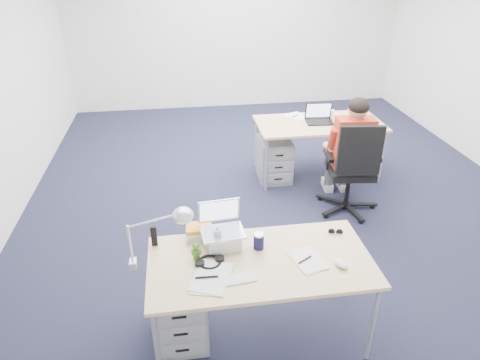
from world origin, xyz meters
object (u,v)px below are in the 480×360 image
(wireless_keyboard, at_px, (238,279))
(computer_mouse, at_px, (341,264))
(drawer_pedestal_far, at_px, (274,159))
(drawer_pedestal_near, at_px, (180,308))
(sunglasses, at_px, (335,232))
(dark_laptop, at_px, (320,113))
(office_chair, at_px, (349,186))
(cordless_phone, at_px, (154,236))
(can_koozie, at_px, (259,241))
(desk_near, at_px, (260,265))
(book_stack, at_px, (200,232))
(desk_lamp, at_px, (151,238))
(seated_person, at_px, (348,151))
(headphones, at_px, (210,261))
(bear_figurine, at_px, (196,250))
(water_bottle, at_px, (218,238))
(silver_laptop, at_px, (223,227))
(far_cup, at_px, (332,114))
(desk_far, at_px, (319,126))

(wireless_keyboard, height_order, computer_mouse, computer_mouse)
(drawer_pedestal_far, bearing_deg, drawer_pedestal_near, -117.55)
(sunglasses, height_order, dark_laptop, dark_laptop)
(office_chair, bearing_deg, cordless_phone, -139.79)
(computer_mouse, height_order, can_koozie, can_koozie)
(desk_near, relative_size, book_stack, 7.69)
(book_stack, bearing_deg, desk_lamp, -139.48)
(seated_person, bearing_deg, desk_lamp, -135.25)
(computer_mouse, bearing_deg, can_koozie, 128.69)
(headphones, height_order, bear_figurine, bear_figurine)
(bear_figurine, bearing_deg, computer_mouse, -1.09)
(can_koozie, distance_m, water_bottle, 0.30)
(drawer_pedestal_far, height_order, water_bottle, water_bottle)
(drawer_pedestal_far, distance_m, wireless_keyboard, 2.89)
(desk_near, relative_size, silver_laptop, 4.79)
(office_chair, height_order, computer_mouse, office_chair)
(can_koozie, height_order, dark_laptop, dark_laptop)
(can_koozie, bearing_deg, sunglasses, 8.61)
(drawer_pedestal_far, bearing_deg, silver_laptop, -111.72)
(wireless_keyboard, xyz_separation_m, far_cup, (1.66, 2.90, 0.05))
(headphones, distance_m, sunglasses, 1.03)
(desk_near, xyz_separation_m, drawer_pedestal_near, (-0.60, 0.08, -0.41))
(silver_laptop, height_order, bear_figurine, silver_laptop)
(cordless_phone, distance_m, sunglasses, 1.39)
(wireless_keyboard, xyz_separation_m, cordless_phone, (-0.56, 0.47, 0.08))
(bear_figurine, relative_size, book_stack, 0.64)
(drawer_pedestal_near, distance_m, cordless_phone, 0.60)
(desk_near, height_order, drawer_pedestal_far, desk_near)
(desk_far, bearing_deg, water_bottle, -122.84)
(seated_person, relative_size, can_koozie, 10.48)
(cordless_phone, xyz_separation_m, far_cup, (2.22, 2.43, -0.03))
(computer_mouse, bearing_deg, drawer_pedestal_near, 146.12)
(can_koozie, relative_size, book_stack, 0.61)
(seated_person, xyz_separation_m, drawer_pedestal_near, (-1.96, -1.74, -0.39))
(silver_laptop, relative_size, can_koozie, 2.64)
(desk_lamp, bearing_deg, bear_figurine, 6.89)
(computer_mouse, distance_m, headphones, 0.92)
(bear_figurine, bearing_deg, dark_laptop, 67.88)
(headphones, xyz_separation_m, far_cup, (1.83, 2.70, 0.04))
(book_stack, bearing_deg, silver_laptop, -41.45)
(seated_person, distance_m, water_bottle, 2.33)
(sunglasses, bearing_deg, drawer_pedestal_far, 103.63)
(water_bottle, bearing_deg, cordless_phone, 165.99)
(desk_far, relative_size, sunglasses, 14.13)
(wireless_keyboard, distance_m, can_koozie, 0.38)
(office_chair, relative_size, wireless_keyboard, 4.51)
(silver_laptop, bearing_deg, book_stack, 133.28)
(water_bottle, bearing_deg, can_koozie, -6.60)
(drawer_pedestal_near, height_order, silver_laptop, silver_laptop)
(bear_figurine, bearing_deg, drawer_pedestal_far, 77.65)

